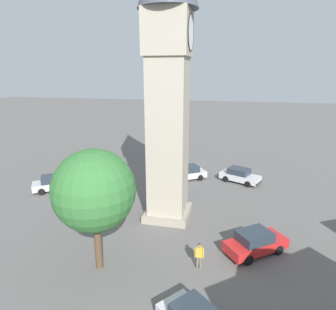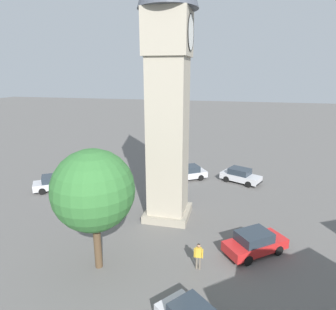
{
  "view_description": "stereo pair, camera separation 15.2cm",
  "coord_description": "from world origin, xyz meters",
  "px_view_note": "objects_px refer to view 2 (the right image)",
  "views": [
    {
      "loc": [
        -20.83,
        -4.77,
        11.28
      ],
      "look_at": [
        0.0,
        0.0,
        5.17
      ],
      "focal_mm": 31.02,
      "sensor_mm": 36.0,
      "label": 1
    },
    {
      "loc": [
        -20.79,
        -4.92,
        11.28
      ],
      "look_at": [
        0.0,
        0.0,
        5.17
      ],
      "focal_mm": 31.02,
      "sensor_mm": 36.0,
      "label": 2
    }
  ],
  "objects_px": {
    "car_red_corner": "(240,176)",
    "tree": "(93,190)",
    "clock_tower": "(168,48)",
    "pedestrian": "(198,254)",
    "car_blue_kerb": "(55,183)",
    "car_silver_kerb": "(255,242)",
    "car_black_far": "(188,173)"
  },
  "relations": [
    {
      "from": "car_black_far",
      "to": "pedestrian",
      "type": "relative_size",
      "value": 2.58
    },
    {
      "from": "clock_tower",
      "to": "car_black_far",
      "type": "bearing_deg",
      "value": -1.03
    },
    {
      "from": "car_black_far",
      "to": "pedestrian",
      "type": "xyz_separation_m",
      "value": [
        -14.67,
        -3.1,
        0.25
      ]
    },
    {
      "from": "car_black_far",
      "to": "tree",
      "type": "xyz_separation_m",
      "value": [
        -15.83,
        2.73,
        4.18
      ]
    },
    {
      "from": "pedestrian",
      "to": "tree",
      "type": "xyz_separation_m",
      "value": [
        -1.16,
        5.84,
        3.94
      ]
    },
    {
      "from": "car_black_far",
      "to": "clock_tower",
      "type": "bearing_deg",
      "value": 178.97
    },
    {
      "from": "car_silver_kerb",
      "to": "car_red_corner",
      "type": "distance_m",
      "value": 12.72
    },
    {
      "from": "pedestrian",
      "to": "car_red_corner",
      "type": "bearing_deg",
      "value": -9.3
    },
    {
      "from": "car_red_corner",
      "to": "tree",
      "type": "bearing_deg",
      "value": 152.93
    },
    {
      "from": "pedestrian",
      "to": "tree",
      "type": "height_order",
      "value": "tree"
    },
    {
      "from": "clock_tower",
      "to": "tree",
      "type": "relative_size",
      "value": 3.02
    },
    {
      "from": "car_blue_kerb",
      "to": "pedestrian",
      "type": "distance_m",
      "value": 17.75
    },
    {
      "from": "clock_tower",
      "to": "car_silver_kerb",
      "type": "relative_size",
      "value": 5.14
    },
    {
      "from": "car_black_far",
      "to": "pedestrian",
      "type": "distance_m",
      "value": 15.0
    },
    {
      "from": "car_silver_kerb",
      "to": "car_red_corner",
      "type": "height_order",
      "value": "same"
    },
    {
      "from": "clock_tower",
      "to": "pedestrian",
      "type": "height_order",
      "value": "clock_tower"
    },
    {
      "from": "car_red_corner",
      "to": "pedestrian",
      "type": "xyz_separation_m",
      "value": [
        -15.1,
        2.47,
        0.25
      ]
    },
    {
      "from": "tree",
      "to": "car_silver_kerb",
      "type": "bearing_deg",
      "value": -68.75
    },
    {
      "from": "pedestrian",
      "to": "car_silver_kerb",
      "type": "bearing_deg",
      "value": -54.13
    },
    {
      "from": "car_blue_kerb",
      "to": "car_red_corner",
      "type": "relative_size",
      "value": 0.98
    },
    {
      "from": "car_blue_kerb",
      "to": "car_silver_kerb",
      "type": "bearing_deg",
      "value": -108.74
    },
    {
      "from": "clock_tower",
      "to": "car_red_corner",
      "type": "bearing_deg",
      "value": -32.22
    },
    {
      "from": "clock_tower",
      "to": "car_blue_kerb",
      "type": "height_order",
      "value": "clock_tower"
    },
    {
      "from": "car_red_corner",
      "to": "pedestrian",
      "type": "relative_size",
      "value": 2.63
    },
    {
      "from": "clock_tower",
      "to": "car_blue_kerb",
      "type": "distance_m",
      "value": 17.41
    },
    {
      "from": "car_black_far",
      "to": "tree",
      "type": "distance_m",
      "value": 16.6
    },
    {
      "from": "car_red_corner",
      "to": "tree",
      "type": "height_order",
      "value": "tree"
    },
    {
      "from": "car_blue_kerb",
      "to": "car_black_far",
      "type": "height_order",
      "value": "same"
    },
    {
      "from": "car_silver_kerb",
      "to": "car_red_corner",
      "type": "relative_size",
      "value": 0.96
    },
    {
      "from": "car_black_far",
      "to": "car_silver_kerb",
      "type": "bearing_deg",
      "value": -152.31
    },
    {
      "from": "car_red_corner",
      "to": "pedestrian",
      "type": "bearing_deg",
      "value": 170.7
    },
    {
      "from": "car_blue_kerb",
      "to": "car_red_corner",
      "type": "height_order",
      "value": "same"
    }
  ]
}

